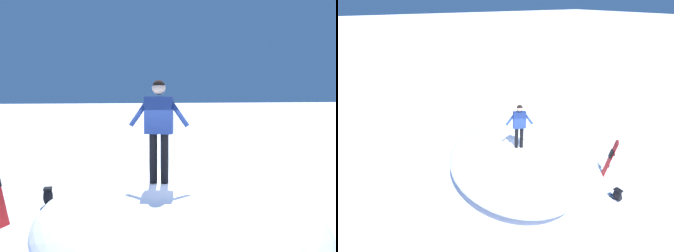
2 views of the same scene
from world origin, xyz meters
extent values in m
plane|color=white|center=(0.00, 0.00, 0.00)|extent=(240.00, 240.00, 0.00)
ellipsoid|color=white|center=(0.18, -0.05, 0.61)|extent=(7.16, 5.72, 1.21)
cylinder|color=black|center=(0.14, -0.45, 1.65)|extent=(0.14, 0.14, 0.87)
cylinder|color=black|center=(0.22, -0.26, 1.65)|extent=(0.14, 0.14, 0.87)
cube|color=navy|center=(0.18, -0.36, 2.41)|extent=(0.39, 0.53, 0.65)
sphere|color=beige|center=(0.18, -0.36, 2.88)|extent=(0.24, 0.24, 0.24)
cylinder|color=navy|center=(0.05, -0.66, 2.46)|extent=(0.24, 0.41, 0.53)
cylinder|color=navy|center=(0.31, -0.05, 2.46)|extent=(0.24, 0.41, 0.53)
sphere|color=black|center=(0.18, -0.36, 2.90)|extent=(0.22, 0.22, 0.22)
ellipsoid|color=black|center=(-3.09, -2.44, 0.23)|extent=(0.33, 0.24, 0.46)
ellipsoid|color=black|center=(-3.24, -2.44, 0.16)|extent=(0.09, 0.18, 0.22)
cube|color=black|center=(-3.09, -2.44, 0.43)|extent=(0.27, 0.20, 0.06)
cylinder|color=black|center=(-2.91, -2.51, 0.01)|extent=(0.23, 0.04, 0.04)
cylinder|color=black|center=(-2.91, -2.38, 0.01)|extent=(0.23, 0.04, 0.04)
camera|label=1|loc=(6.48, -1.81, 2.75)|focal=39.89mm
camera|label=2|loc=(-7.81, 5.09, 6.67)|focal=29.63mm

